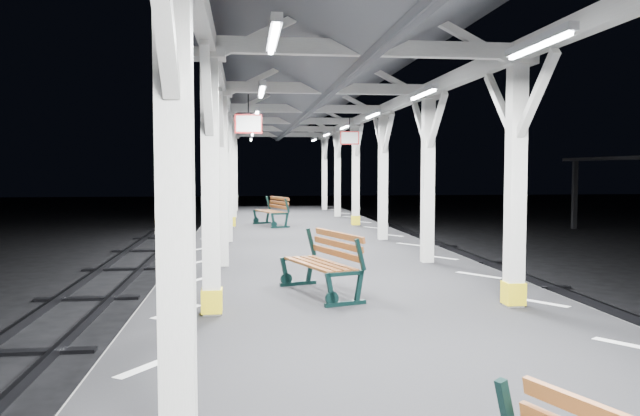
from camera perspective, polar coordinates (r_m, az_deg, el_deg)
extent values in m
cube|color=black|center=(6.55, 7.87, -17.42)|extent=(6.00, 50.00, 1.00)
cube|color=silver|center=(6.25, -15.05, -13.66)|extent=(1.00, 48.00, 0.01)
cube|color=silver|center=(7.38, 27.01, -11.24)|extent=(1.00, 48.00, 0.01)
cube|color=silver|center=(3.94, -13.06, -0.06)|extent=(0.22, 0.22, 3.20)
cube|color=silver|center=(4.57, -12.51, 14.94)|extent=(0.10, 0.99, 0.99)
cube|color=silver|center=(7.92, -9.96, 1.77)|extent=(0.22, 0.22, 3.20)
cube|color=silver|center=(8.04, -10.10, 13.67)|extent=(0.40, 0.40, 0.12)
cube|color=yellow|center=(8.09, -9.85, -8.33)|extent=(0.26, 0.26, 0.30)
cube|color=silver|center=(8.52, -9.85, 9.64)|extent=(0.10, 0.99, 0.99)
cube|color=silver|center=(7.43, -10.29, 10.54)|extent=(0.10, 0.99, 0.99)
cube|color=silver|center=(11.92, -8.94, 2.37)|extent=(0.22, 0.22, 3.20)
cube|color=silver|center=(12.00, -9.02, 10.32)|extent=(0.40, 0.40, 0.12)
cube|color=silver|center=(12.50, -8.90, 7.70)|extent=(0.10, 0.99, 0.99)
cube|color=silver|center=(11.40, -9.10, 8.10)|extent=(0.10, 0.99, 0.99)
cube|color=silver|center=(15.92, -8.43, 2.67)|extent=(0.22, 0.22, 3.20)
cube|color=silver|center=(15.98, -8.49, 8.63)|extent=(0.40, 0.40, 0.12)
cube|color=silver|center=(16.49, -8.42, 6.69)|extent=(0.10, 0.99, 0.99)
cube|color=silver|center=(15.39, -8.53, 6.92)|extent=(0.10, 0.99, 0.99)
cube|color=silver|center=(19.91, -8.13, 2.84)|extent=(0.22, 0.22, 3.20)
cube|color=silver|center=(19.96, -8.17, 7.61)|extent=(0.40, 0.40, 0.12)
cube|color=yellow|center=(19.98, -8.09, -1.23)|extent=(0.26, 0.26, 0.30)
cube|color=silver|center=(20.48, -8.12, 6.08)|extent=(0.10, 0.99, 0.99)
cube|color=silver|center=(19.38, -8.19, 6.23)|extent=(0.10, 0.99, 0.99)
cube|color=silver|center=(23.91, -7.92, 2.96)|extent=(0.22, 0.22, 3.20)
cube|color=silver|center=(23.95, -7.96, 6.94)|extent=(0.40, 0.40, 0.12)
cube|color=silver|center=(24.48, -7.92, 5.67)|extent=(0.10, 0.99, 0.99)
cube|color=silver|center=(23.38, -7.97, 5.77)|extent=(0.10, 0.99, 0.99)
cube|color=silver|center=(27.91, -7.78, 3.05)|extent=(0.22, 0.22, 3.20)
cube|color=silver|center=(27.95, -7.81, 6.45)|extent=(0.40, 0.40, 0.12)
cube|color=silver|center=(28.48, -7.78, 5.37)|extent=(0.10, 0.99, 0.99)
cube|color=silver|center=(27.38, -7.82, 5.45)|extent=(0.10, 0.99, 0.99)
cube|color=silver|center=(8.68, 17.44, 1.81)|extent=(0.22, 0.22, 3.20)
cube|color=silver|center=(8.79, 17.65, 12.68)|extent=(0.40, 0.40, 0.12)
cube|color=yellow|center=(8.84, 17.27, -7.43)|extent=(0.26, 0.26, 0.30)
cube|color=silver|center=(9.23, 16.15, 9.08)|extent=(0.10, 0.99, 0.99)
cube|color=silver|center=(8.23, 19.19, 9.71)|extent=(0.10, 0.99, 0.99)
cube|color=silver|center=(12.44, 9.83, 2.41)|extent=(0.22, 0.22, 3.20)
cube|color=silver|center=(12.51, 9.91, 10.03)|extent=(0.40, 0.40, 0.12)
cube|color=silver|center=(12.99, 9.18, 7.54)|extent=(0.10, 0.99, 0.99)
cube|color=silver|center=(11.94, 10.65, 7.87)|extent=(0.10, 0.99, 0.99)
cube|color=silver|center=(16.31, 5.78, 2.71)|extent=(0.22, 0.22, 3.20)
cube|color=silver|center=(16.37, 5.81, 8.53)|extent=(0.40, 0.40, 0.12)
cube|color=silver|center=(16.87, 5.39, 6.65)|extent=(0.10, 0.99, 0.99)
cube|color=silver|center=(15.79, 6.24, 6.85)|extent=(0.10, 0.99, 0.99)
cube|color=silver|center=(20.23, 3.29, 2.89)|extent=(0.22, 0.22, 3.20)
cube|color=silver|center=(20.28, 3.31, 7.58)|extent=(0.40, 0.40, 0.12)
cube|color=yellow|center=(20.29, 3.28, -1.13)|extent=(0.26, 0.26, 0.30)
cube|color=silver|center=(20.79, 3.03, 6.08)|extent=(0.10, 0.99, 0.99)
cube|color=silver|center=(19.71, 3.59, 6.21)|extent=(0.10, 0.99, 0.99)
cube|color=silver|center=(24.18, 1.61, 3.00)|extent=(0.22, 0.22, 3.20)
cube|color=silver|center=(24.22, 1.62, 6.93)|extent=(0.40, 0.40, 0.12)
cube|color=silver|center=(24.73, 1.43, 5.68)|extent=(0.10, 0.99, 0.99)
cube|color=silver|center=(23.65, 1.81, 5.78)|extent=(0.10, 0.99, 0.99)
cube|color=silver|center=(28.14, 0.40, 3.09)|extent=(0.22, 0.22, 3.20)
cube|color=silver|center=(28.17, 0.41, 6.46)|extent=(0.40, 0.40, 0.12)
cube|color=silver|center=(28.70, 0.27, 5.39)|extent=(0.10, 0.99, 0.99)
cube|color=silver|center=(27.61, 0.55, 5.46)|extent=(0.10, 0.99, 0.99)
cube|color=silver|center=(6.12, -11.20, 18.06)|extent=(0.18, 48.00, 0.24)
cube|color=silver|center=(7.07, 24.67, 15.80)|extent=(0.18, 48.00, 0.24)
cube|color=silver|center=(8.21, 4.44, 14.36)|extent=(4.20, 0.14, 0.20)
cube|color=silver|center=(12.11, 0.65, 10.87)|extent=(4.20, 0.14, 0.20)
cube|color=silver|center=(16.06, -1.25, 9.07)|extent=(4.20, 0.14, 0.20)
cube|color=silver|center=(20.03, -2.39, 7.98)|extent=(4.20, 0.14, 0.20)
cube|color=silver|center=(24.01, -3.14, 7.25)|extent=(4.20, 0.14, 0.20)
cube|color=silver|center=(27.99, -3.69, 6.72)|extent=(4.20, 0.14, 0.20)
cube|color=silver|center=(6.05, -4.28, 15.57)|extent=(0.10, 1.35, 0.08)
cube|color=white|center=(6.04, -4.28, 15.10)|extent=(0.05, 1.25, 0.05)
cube|color=silver|center=(9.99, -5.35, 10.79)|extent=(0.10, 1.35, 0.08)
cube|color=white|center=(9.98, -5.35, 10.51)|extent=(0.05, 1.25, 0.05)
cube|color=silver|center=(13.97, -5.80, 8.72)|extent=(0.10, 1.35, 0.08)
cube|color=white|center=(13.96, -5.80, 8.52)|extent=(0.05, 1.25, 0.05)
cube|color=silver|center=(17.95, -6.05, 7.57)|extent=(0.10, 1.35, 0.08)
cube|color=white|center=(17.95, -6.05, 7.42)|extent=(0.05, 1.25, 0.05)
cube|color=silver|center=(21.95, -6.21, 6.84)|extent=(0.10, 1.35, 0.08)
cube|color=white|center=(21.94, -6.21, 6.71)|extent=(0.05, 1.25, 0.05)
cube|color=silver|center=(25.94, -6.32, 6.34)|extent=(0.10, 1.35, 0.08)
cube|color=white|center=(25.94, -6.32, 6.23)|extent=(0.05, 1.25, 0.05)
cube|color=silver|center=(6.69, 19.32, 14.21)|extent=(0.10, 1.35, 0.08)
cube|color=white|center=(6.68, 19.32, 13.79)|extent=(0.05, 1.25, 0.05)
cube|color=silver|center=(10.39, 9.38, 10.48)|extent=(0.10, 1.35, 0.08)
cube|color=white|center=(10.39, 9.38, 10.20)|extent=(0.05, 1.25, 0.05)
cube|color=silver|center=(14.26, 4.82, 8.62)|extent=(0.10, 1.35, 0.08)
cube|color=white|center=(14.25, 4.82, 8.42)|extent=(0.05, 1.25, 0.05)
cube|color=silver|center=(18.18, 2.24, 7.54)|extent=(0.10, 1.35, 0.08)
cube|color=white|center=(18.18, 2.24, 7.38)|extent=(0.05, 1.25, 0.05)
cube|color=silver|center=(22.13, 0.58, 6.84)|extent=(0.10, 1.35, 0.08)
cube|color=white|center=(22.13, 0.58, 6.71)|extent=(0.05, 1.25, 0.05)
cube|color=silver|center=(26.10, -0.57, 6.34)|extent=(0.10, 1.35, 0.08)
cube|color=white|center=(26.09, -0.57, 6.23)|extent=(0.05, 1.25, 0.05)
cylinder|color=black|center=(11.52, -6.57, 9.42)|extent=(0.02, 0.02, 0.36)
cube|color=red|center=(11.49, -6.56, 7.66)|extent=(0.50, 0.03, 0.35)
cube|color=white|center=(11.49, -6.56, 7.66)|extent=(0.44, 0.04, 0.29)
cylinder|color=black|center=(16.57, 2.73, 7.65)|extent=(0.02, 0.02, 0.36)
cube|color=red|center=(16.55, 2.73, 6.42)|extent=(0.50, 0.03, 0.35)
cube|color=white|center=(16.55, 2.73, 6.42)|extent=(0.44, 0.05, 0.29)
cube|color=black|center=(31.98, 22.26, 1.18)|extent=(0.20, 0.20, 3.30)
sphere|color=silver|center=(31.96, 22.32, 3.99)|extent=(0.20, 0.20, 0.20)
cube|color=black|center=(8.50, 2.34, -8.74)|extent=(0.60, 0.25, 0.06)
cube|color=black|center=(8.36, 0.97, -7.52)|extent=(0.17, 0.10, 0.47)
cube|color=black|center=(8.55, 3.57, -7.27)|extent=(0.15, 0.09, 0.47)
cube|color=black|center=(8.49, 3.70, -4.28)|extent=(0.17, 0.10, 0.45)
cube|color=black|center=(9.95, -2.01, -6.92)|extent=(0.60, 0.25, 0.06)
cube|color=black|center=(9.83, -3.22, -5.85)|extent=(0.17, 0.10, 0.47)
cube|color=black|center=(9.99, -0.93, -5.69)|extent=(0.15, 0.09, 0.47)
cube|color=black|center=(9.94, -0.82, -3.13)|extent=(0.17, 0.10, 0.45)
cube|color=brown|center=(9.06, -1.18, -5.21)|extent=(0.57, 1.50, 0.04)
cube|color=brown|center=(9.11, -0.42, -5.16)|extent=(0.57, 1.50, 0.04)
cube|color=brown|center=(9.17, 0.34, -5.11)|extent=(0.57, 1.50, 0.04)
cube|color=brown|center=(9.22, 1.09, -5.05)|extent=(0.57, 1.50, 0.04)
cube|color=brown|center=(9.23, 1.49, -4.15)|extent=(0.53, 1.49, 0.10)
cube|color=brown|center=(9.23, 1.60, -3.33)|extent=(0.53, 1.49, 0.10)
cube|color=brown|center=(9.22, 1.72, -2.50)|extent=(0.53, 1.49, 0.10)
cube|color=black|center=(19.51, -3.66, -1.75)|extent=(0.61, 0.26, 0.06)
cube|color=black|center=(19.41, -4.29, -1.17)|extent=(0.17, 0.10, 0.48)
cube|color=black|center=(19.57, -3.09, -1.12)|extent=(0.15, 0.10, 0.48)
cube|color=black|center=(19.55, -3.04, 0.22)|extent=(0.18, 0.10, 0.46)
cube|color=black|center=(21.07, -5.34, -1.37)|extent=(0.61, 0.26, 0.06)
cube|color=black|center=(20.98, -5.93, -0.82)|extent=(0.17, 0.10, 0.48)
cube|color=black|center=(21.12, -4.81, -0.78)|extent=(0.15, 0.10, 0.48)
cube|color=black|center=(21.10, -4.76, 0.46)|extent=(0.18, 0.10, 0.46)
cube|color=brown|center=(20.18, -5.09, -0.33)|extent=(0.59, 1.54, 0.04)
cube|color=brown|center=(20.23, -4.73, -0.32)|extent=(0.59, 1.54, 0.04)
cube|color=brown|center=(20.28, -4.37, -0.31)|extent=(0.59, 1.54, 0.04)
cube|color=brown|center=(20.33, -4.01, -0.30)|extent=(0.59, 1.54, 0.04)
cube|color=brown|center=(20.34, -3.82, 0.12)|extent=(0.55, 1.52, 0.10)
cube|color=brown|center=(20.34, -3.77, 0.50)|extent=(0.55, 1.52, 0.10)
cube|color=brown|center=(20.34, -3.72, 0.88)|extent=(0.55, 1.52, 0.10)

